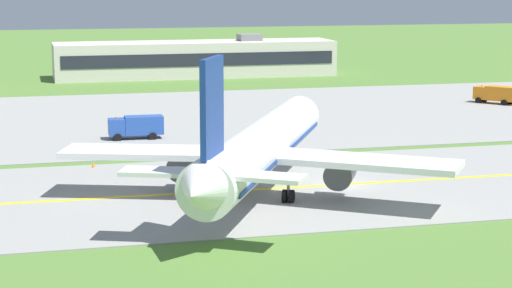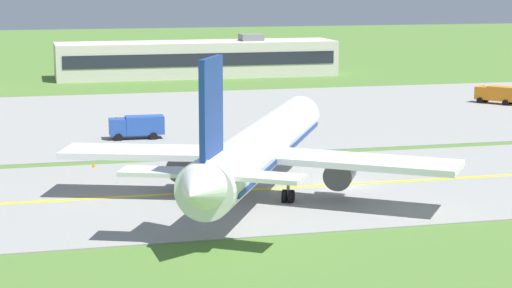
% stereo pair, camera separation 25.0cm
% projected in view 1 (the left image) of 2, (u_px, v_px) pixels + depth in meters
% --- Properties ---
extents(ground_plane, '(500.00, 500.00, 0.00)m').
position_uv_depth(ground_plane, '(342.00, 186.00, 80.53)').
color(ground_plane, '#517A33').
extents(taxiway_strip, '(240.00, 28.00, 0.10)m').
position_uv_depth(taxiway_strip, '(342.00, 185.00, 80.53)').
color(taxiway_strip, gray).
rests_on(taxiway_strip, ground).
extents(apron_pad, '(140.00, 52.00, 0.10)m').
position_uv_depth(apron_pad, '(308.00, 113.00, 123.01)').
color(apron_pad, gray).
rests_on(apron_pad, ground).
extents(taxiway_centreline, '(220.00, 0.60, 0.01)m').
position_uv_depth(taxiway_centreline, '(342.00, 184.00, 80.52)').
color(taxiway_centreline, yellow).
rests_on(taxiway_centreline, taxiway_strip).
extents(airplane_lead, '(30.52, 36.79, 12.70)m').
position_uv_depth(airplane_lead, '(261.00, 148.00, 75.60)').
color(airplane_lead, white).
rests_on(airplane_lead, ground).
extents(service_truck_fuel, '(5.34, 5.97, 2.60)m').
position_uv_depth(service_truck_fuel, '(496.00, 94.00, 131.30)').
color(service_truck_fuel, orange).
rests_on(service_truck_fuel, ground).
extents(service_truck_pushback, '(6.04, 2.45, 2.60)m').
position_uv_depth(service_truck_pushback, '(136.00, 126.00, 102.98)').
color(service_truck_pushback, '#264CA5').
rests_on(service_truck_pushback, ground).
extents(terminal_building, '(50.13, 10.66, 7.49)m').
position_uv_depth(terminal_building, '(196.00, 59.00, 167.44)').
color(terminal_building, beige).
rests_on(terminal_building, ground).
extents(traffic_cone_mid_edge, '(0.44, 0.44, 0.60)m').
position_uv_depth(traffic_cone_mid_edge, '(93.00, 165.00, 87.68)').
color(traffic_cone_mid_edge, orange).
rests_on(traffic_cone_mid_edge, ground).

